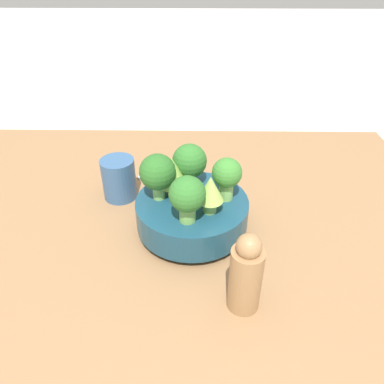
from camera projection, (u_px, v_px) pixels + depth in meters
name	position (u px, v px, depth m)	size (l,w,h in m)	color
ground_plane	(174.00, 240.00, 0.77)	(6.00, 6.00, 0.00)	silver
table	(174.00, 233.00, 0.76)	(1.16, 0.90, 0.04)	olive
bowl	(192.00, 213.00, 0.72)	(0.21, 0.21, 0.07)	navy
broccoli_floret_right	(157.00, 174.00, 0.68)	(0.07, 0.07, 0.09)	#7AB256
broccoli_floret_back	(187.00, 196.00, 0.63)	(0.06, 0.06, 0.09)	#6BA34C
broccoli_floret_front	(190.00, 162.00, 0.72)	(0.07, 0.07, 0.09)	#609347
romanesco_piece_far	(210.00, 191.00, 0.65)	(0.05, 0.05, 0.07)	#609347
broccoli_floret_left	(227.00, 176.00, 0.68)	(0.06, 0.06, 0.08)	#7AB256
romanesco_piece_near	(172.00, 172.00, 0.70)	(0.06, 0.06, 0.08)	#609347
cup	(119.00, 179.00, 0.82)	(0.07, 0.07, 0.09)	#33567F
pepper_mill	(246.00, 275.00, 0.56)	(0.05, 0.05, 0.14)	#997047
fork	(174.00, 178.00, 0.90)	(0.18, 0.01, 0.01)	#B2B2B7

